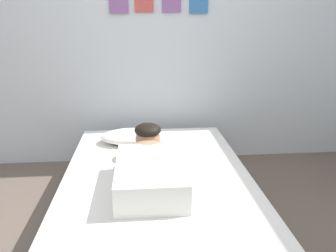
{
  "coord_description": "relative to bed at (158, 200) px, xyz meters",
  "views": [
    {
      "loc": [
        -0.19,
        -1.57,
        1.42
      ],
      "look_at": [
        0.01,
        0.76,
        0.64
      ],
      "focal_mm": 35.19,
      "sensor_mm": 36.0,
      "label": 1
    }
  ],
  "objects": [
    {
      "name": "bed",
      "position": [
        0.0,
        0.0,
        0.0
      ],
      "size": [
        1.31,
        2.01,
        0.39
      ],
      "color": "#4C4742",
      "rests_on": "ground"
    },
    {
      "name": "pillow",
      "position": [
        -0.19,
        0.64,
        0.25
      ],
      "size": [
        0.52,
        0.32,
        0.11
      ],
      "primitive_type": "ellipsoid",
      "color": "white",
      "rests_on": "bed"
    },
    {
      "name": "cell_phone",
      "position": [
        -0.21,
        -0.15,
        0.2
      ],
      "size": [
        0.07,
        0.14,
        0.01
      ],
      "primitive_type": "cube",
      "color": "black",
      "rests_on": "bed"
    },
    {
      "name": "coffee_cup",
      "position": [
        0.06,
        0.36,
        0.24
      ],
      "size": [
        0.12,
        0.09,
        0.07
      ],
      "color": "white",
      "rests_on": "bed"
    },
    {
      "name": "person_lying",
      "position": [
        -0.05,
        -0.05,
        0.31
      ],
      "size": [
        0.43,
        0.92,
        0.27
      ],
      "color": "white",
      "rests_on": "bed"
    },
    {
      "name": "back_wall",
      "position": [
        0.09,
        1.22,
        1.06
      ],
      "size": [
        4.25,
        0.12,
        2.5
      ],
      "color": "silver",
      "rests_on": "ground"
    }
  ]
}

